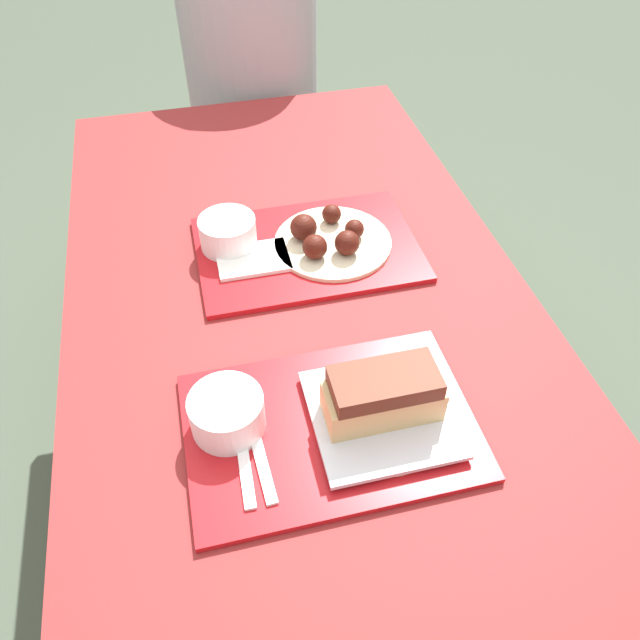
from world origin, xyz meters
The scene contains 14 objects.
ground_plane centered at (0.00, 0.00, 0.00)m, with size 12.00×12.00×0.00m, color #424C3D.
picnic_table centered at (0.00, 0.00, 0.64)m, with size 0.82×1.64×0.74m.
picnic_bench_far centered at (0.00, 1.04, 0.40)m, with size 0.78×0.28×0.48m.
tray_near centered at (-0.02, -0.24, 0.74)m, with size 0.42×0.29×0.01m.
tray_far centered at (0.04, 0.17, 0.74)m, with size 0.42×0.29×0.01m.
bowl_coleslaw_near centered at (-0.16, -0.20, 0.78)m, with size 0.11×0.11×0.06m.
brisket_sandwich_plate centered at (0.06, -0.24, 0.79)m, with size 0.20×0.20×0.10m.
plastic_fork_near centered at (-0.15, -0.26, 0.75)m, with size 0.02×0.17×0.00m.
plastic_knife_near centered at (-0.13, -0.26, 0.75)m, with size 0.02×0.17×0.00m.
condiment_packet centered at (-0.02, -0.17, 0.75)m, with size 0.04×0.03×0.01m.
bowl_coleslaw_far centered at (-0.10, 0.21, 0.78)m, with size 0.11×0.11×0.06m.
wings_plate_far centered at (0.08, 0.17, 0.77)m, with size 0.23×0.23×0.06m.
napkin_far centered at (-0.07, 0.16, 0.75)m, with size 0.13×0.09×0.01m.
person_seated_across centered at (0.07, 1.04, 0.77)m, with size 0.38×0.38×0.72m.
Camera 1 is at (-0.16, -0.74, 1.50)m, focal length 35.00 mm.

